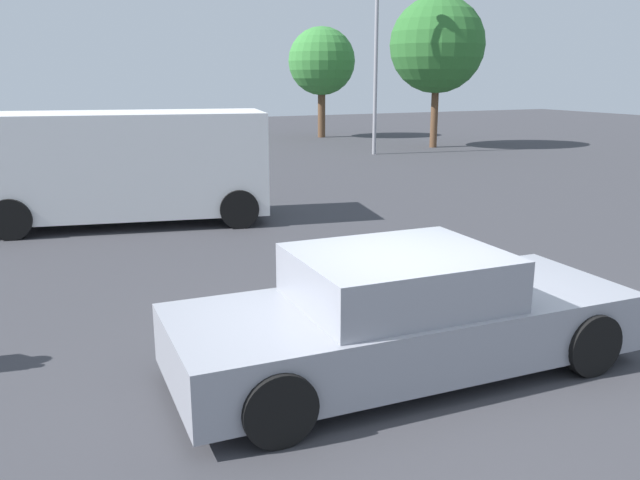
% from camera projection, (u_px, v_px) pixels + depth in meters
% --- Properties ---
extents(ground_plane, '(80.00, 80.00, 0.00)m').
position_uv_depth(ground_plane, '(395.00, 372.00, 6.58)').
color(ground_plane, '#38383D').
extents(sedan_foreground, '(4.75, 1.99, 1.25)m').
position_uv_depth(sedan_foreground, '(403.00, 316.00, 6.51)').
color(sedan_foreground, gray).
rests_on(sedan_foreground, ground_plane).
extents(dog, '(0.56, 0.53, 0.45)m').
position_uv_depth(dog, '(318.00, 260.00, 9.56)').
color(dog, olive).
rests_on(dog, ground_plane).
extents(van_white, '(5.64, 3.14, 2.21)m').
position_uv_depth(van_white, '(129.00, 164.00, 12.98)').
color(van_white, white).
rests_on(van_white, ground_plane).
extents(light_post_near, '(0.44, 0.44, 7.58)m').
position_uv_depth(light_post_near, '(377.00, 15.00, 23.56)').
color(light_post_near, gray).
rests_on(light_post_near, ground_plane).
extents(tree_back_left, '(3.15, 3.15, 5.14)m').
position_uv_depth(tree_back_left, '(322.00, 62.00, 30.73)').
color(tree_back_left, brown).
rests_on(tree_back_left, ground_plane).
extents(tree_back_center, '(3.81, 3.81, 6.00)m').
position_uv_depth(tree_back_center, '(437.00, 45.00, 26.18)').
color(tree_back_center, brown).
rests_on(tree_back_center, ground_plane).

